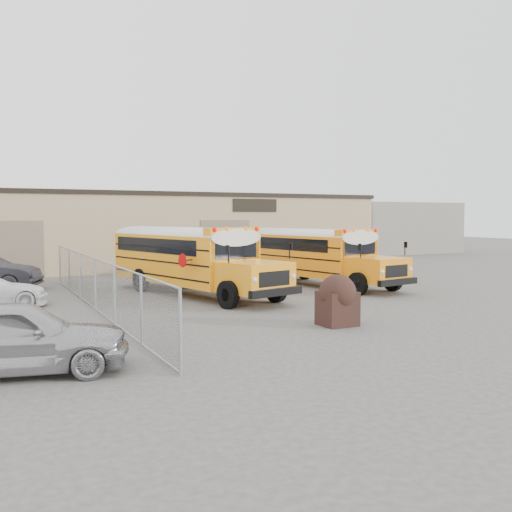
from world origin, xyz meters
name	(u,v)px	position (x,y,z in m)	size (l,w,h in m)	color
ground	(291,310)	(0.00, 0.00, 0.00)	(120.00, 120.00, 0.00)	#484642
warehouse	(139,229)	(0.00, 19.99, 2.37)	(30.20, 10.20, 4.67)	#A08663
chainlink_fence	(95,284)	(-6.00, 3.00, 0.90)	(0.07, 18.07, 1.81)	#96989E
distant_building_right	(389,228)	(24.00, 24.00, 2.20)	(10.00, 8.00, 4.40)	gray
school_bus_left	(122,249)	(-3.21, 11.12, 1.64)	(4.72, 9.99, 2.84)	orange
school_bus_right	(246,247)	(3.72, 11.49, 1.56)	(3.83, 9.46, 2.69)	orange
tarp_bundle	(337,299)	(-0.11, -2.95, 0.78)	(1.11, 1.11, 1.52)	black
car_silver	(14,337)	(-9.01, -4.39, 0.78)	(1.84, 4.57, 1.56)	#AAAAAE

